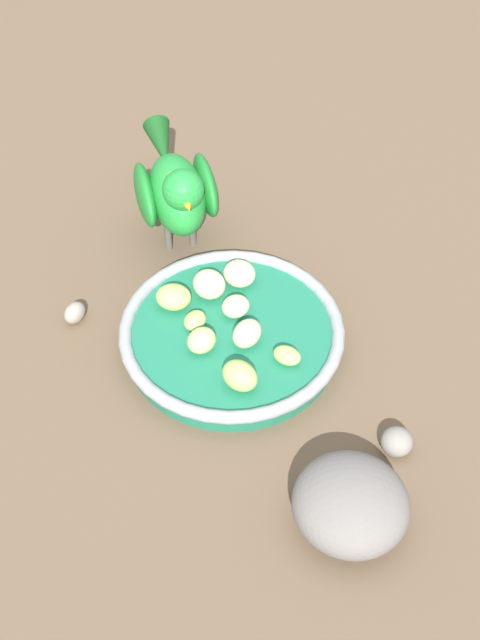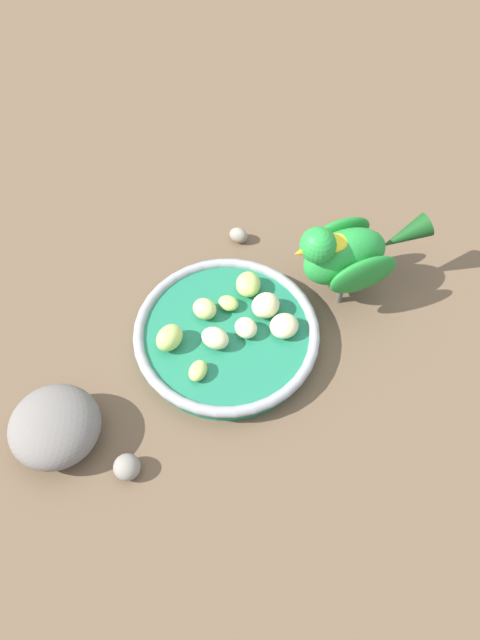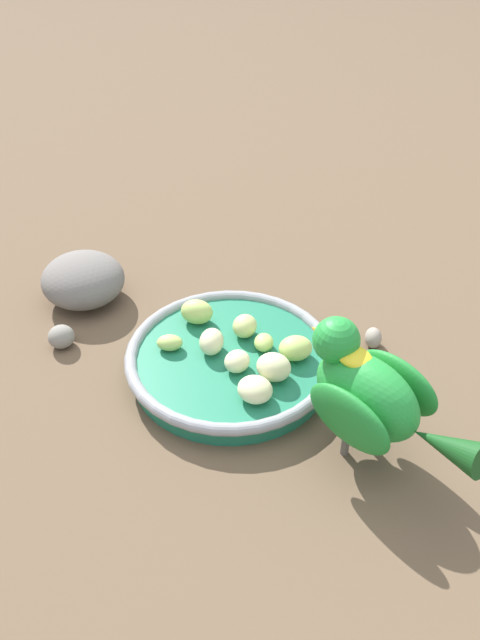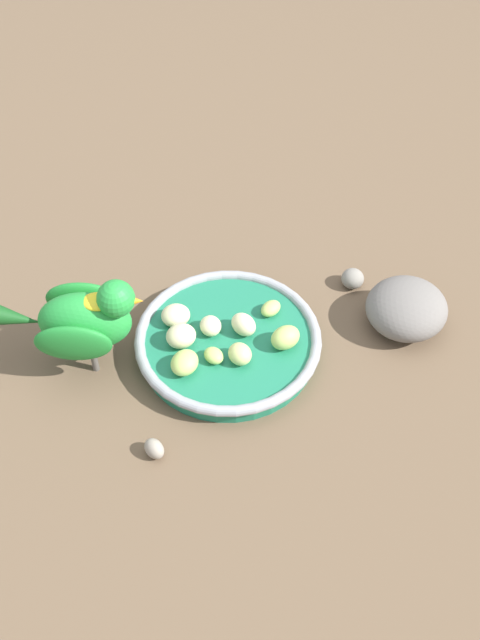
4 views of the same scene
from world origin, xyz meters
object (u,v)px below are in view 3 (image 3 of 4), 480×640
Objects in this scene: apple_piece_1 at (237,361)px; apple_piece_4 at (255,389)px; apple_piece_5 at (170,343)px; apple_piece_6 at (211,342)px; apple_piece_7 at (295,348)px; apple_piece_3 at (197,312)px; apple_piece_2 at (245,326)px; pebble_1 at (373,338)px; apple_piece_0 at (274,367)px; pebble_0 at (63,334)px; apple_piece_8 at (264,342)px; parrot at (370,394)px; rock_large at (83,280)px; feeding_bowl at (231,360)px.

apple_piece_4 reaches higher than apple_piece_1.
apple_piece_6 reaches higher than apple_piece_5.
apple_piece_3 is at bearing 68.35° from apple_piece_7.
apple_piece_2 is 1.17× the size of pebble_1.
apple_piece_3 is at bearing -22.02° from apple_piece_5.
apple_piece_0 is 1.21× the size of pebble_0.
apple_piece_1 is 0.04m from apple_piece_8.
apple_piece_2 is at bearing -0.36° from apple_piece_1.
apple_piece_4 is 0.22× the size of parrot.
apple_piece_3 is at bearing 27.73° from apple_piece_6.
apple_piece_3 is 0.16m from rock_large.
apple_piece_6 is at bearing 65.35° from apple_piece_0.
apple_piece_2 is (0.04, -0.01, 0.02)m from feeding_bowl.
feeding_bowl is 6.38× the size of apple_piece_4.
feeding_bowl is 6.16× the size of apple_piece_3.
apple_piece_7 is at bearing -14.05° from parrot.
apple_piece_0 is at bearing -114.65° from apple_piece_6.
rock_large is (0.16, 0.23, -0.01)m from apple_piece_4.
apple_piece_6 is at bearing 102.43° from apple_piece_8.
pebble_0 is at bearing 84.65° from apple_piece_6.
pebble_0 is at bearing 84.16° from feeding_bowl.
apple_piece_3 reaches higher than apple_piece_4.
feeding_bowl is 0.07m from apple_piece_7.
apple_piece_6 is at bearing -119.81° from rock_large.
apple_piece_4 reaches higher than pebble_1.
apple_piece_5 is 0.13m from apple_piece_7.
apple_piece_1 reaches higher than pebble_0.
apple_piece_3 is 0.36× the size of rock_large.
apple_piece_4 is at bearing -121.76° from apple_piece_5.
parrot reaches higher than apple_piece_6.
apple_piece_3 is 1.02× the size of apple_piece_7.
pebble_1 is (0.01, -0.20, -0.03)m from apple_piece_3.
apple_piece_3 reaches higher than apple_piece_8.
pebble_0 is at bearing 97.26° from pebble_1.
apple_piece_3 is at bearing 2.42° from parrot.
apple_piece_5 is at bearing -98.30° from pebble_0.
apple_piece_1 is 0.05m from apple_piece_4.
apple_piece_7 is (0.00, -0.09, -0.00)m from apple_piece_6.
apple_piece_6 reaches higher than apple_piece_2.
parrot is 0.17m from pebble_1.
apple_piece_2 is 1.08× the size of apple_piece_5.
pebble_0 reaches higher than pebble_1.
apple_piece_7 is (0.01, -0.07, 0.02)m from feeding_bowl.
apple_piece_4 is at bearing -151.20° from feeding_bowl.
apple_piece_5 is (-0.05, 0.02, -0.01)m from apple_piece_3.
apple_piece_8 is 0.25× the size of rock_large.
feeding_bowl is at bearing -117.94° from rock_large.
rock_large reaches higher than apple_piece_4.
apple_piece_3 is at bearing 41.97° from feeding_bowl.
apple_piece_1 is at bearing 30.53° from apple_piece_4.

